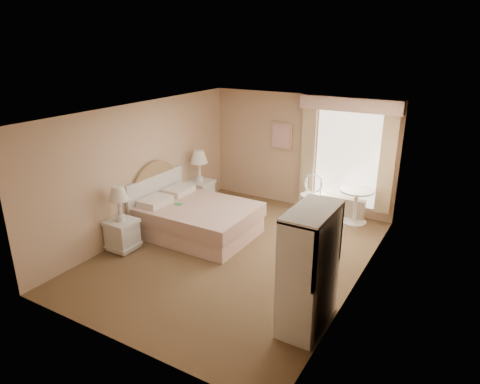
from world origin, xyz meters
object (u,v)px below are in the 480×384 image
Objects in this scene: nightstand_far at (200,186)px; bed at (194,217)px; nightstand_near at (122,227)px; round_table at (356,201)px; armoire at (309,279)px; cafe_chair at (311,192)px.

bed is at bearing -59.10° from nightstand_far.
nightstand_near is at bearing -121.08° from bed.
round_table is 0.44× the size of armoire.
bed is 1.63× the size of nightstand_far.
bed reaches higher than round_table.
armoire is at bearing -67.94° from cafe_chair.
nightstand_far is at bearing -164.51° from round_table.
armoire is at bearing -27.29° from bed.
armoire reaches higher than nightstand_far.
round_table is at bearing 15.49° from nightstand_far.
round_table is (2.53, 2.10, 0.14)m from bed.
nightstand_far is 1.46× the size of cafe_chair.
nightstand_far is at bearing 143.39° from armoire.
nightstand_far is 4.55m from armoire.
bed is 2.93× the size of round_table.
bed reaches higher than nightstand_near.
armoire is at bearing -36.61° from nightstand_far.
nightstand_far is (-0.72, 1.20, 0.14)m from bed.
cafe_chair reaches higher than round_table.
armoire reaches higher than bed.
cafe_chair is 3.84m from armoire.
bed is 3.32m from armoire.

